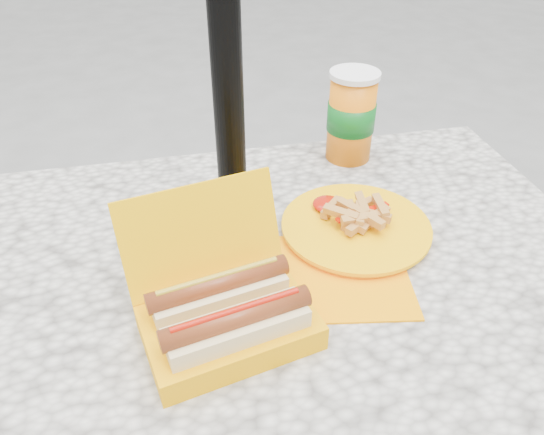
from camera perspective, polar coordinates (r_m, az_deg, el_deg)
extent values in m
cube|color=beige|center=(0.87, -2.40, -6.99)|extent=(1.20, 0.80, 0.05)
cylinder|color=black|center=(1.40, -25.42, -12.26)|extent=(0.07, 0.07, 0.70)
cylinder|color=black|center=(1.47, 15.52, -6.83)|extent=(0.07, 0.07, 0.70)
cylinder|color=black|center=(0.82, -5.17, 20.55)|extent=(0.05, 0.05, 2.20)
cube|color=#FFB000|center=(0.74, -4.61, -11.67)|extent=(0.25, 0.19, 0.04)
cube|color=#FFB000|center=(0.75, -7.57, -1.87)|extent=(0.23, 0.10, 0.14)
cube|color=beige|center=(0.70, -3.72, -12.29)|extent=(0.19, 0.09, 0.05)
cylinder|color=brown|center=(0.68, -3.81, -10.70)|extent=(0.20, 0.07, 0.03)
cylinder|color=#AA1204|center=(0.67, -3.85, -9.91)|extent=(0.17, 0.04, 0.01)
cube|color=beige|center=(0.75, -5.62, -8.69)|extent=(0.19, 0.09, 0.05)
cylinder|color=brown|center=(0.73, -5.75, -7.10)|extent=(0.20, 0.07, 0.03)
cylinder|color=#AE8D1B|center=(0.72, -5.81, -6.30)|extent=(0.17, 0.04, 0.01)
cube|color=#FF9500|center=(0.85, 7.71, -6.14)|extent=(0.23, 0.23, 0.00)
cylinder|color=#FFB000|center=(0.94, 9.00, -1.07)|extent=(0.25, 0.25, 0.01)
cylinder|color=#FFB000|center=(0.93, 9.02, -0.84)|extent=(0.26, 0.26, 0.01)
cube|color=#C08030|center=(0.92, 9.10, -0.06)|extent=(0.06, 0.05, 0.01)
cube|color=#C08030|center=(0.91, 7.43, 0.47)|extent=(0.06, 0.05, 0.02)
cube|color=#C08030|center=(0.93, 8.68, -0.29)|extent=(0.04, 0.06, 0.02)
cube|color=#C08030|center=(0.91, 9.33, -0.73)|extent=(0.06, 0.05, 0.01)
cube|color=#C08030|center=(0.91, 9.35, -0.14)|extent=(0.06, 0.02, 0.02)
cube|color=#C08030|center=(0.93, 10.83, 0.26)|extent=(0.06, 0.05, 0.01)
cube|color=#C08030|center=(0.93, 8.63, 0.53)|extent=(0.02, 0.06, 0.02)
cube|color=#C08030|center=(0.95, 6.42, 1.08)|extent=(0.05, 0.06, 0.01)
cube|color=#C08030|center=(0.93, 8.67, 0.94)|extent=(0.04, 0.06, 0.02)
cube|color=#C08030|center=(0.93, 8.84, -0.30)|extent=(0.06, 0.05, 0.01)
cube|color=#C08030|center=(0.94, 11.59, 1.22)|extent=(0.02, 0.06, 0.01)
cube|color=#C08030|center=(0.96, 9.39, 1.21)|extent=(0.06, 0.04, 0.01)
cube|color=#C08030|center=(0.93, 11.13, 0.21)|extent=(0.06, 0.05, 0.02)
cube|color=#C08030|center=(0.94, 9.70, 1.44)|extent=(0.02, 0.06, 0.02)
cube|color=#C08030|center=(0.92, 9.34, 0.37)|extent=(0.03, 0.06, 0.02)
cube|color=#C08030|center=(0.92, 10.46, 0.10)|extent=(0.04, 0.06, 0.02)
cube|color=#C08030|center=(0.92, 10.33, -0.42)|extent=(0.05, 0.06, 0.02)
cube|color=#C08030|center=(0.91, 10.38, -0.05)|extent=(0.04, 0.06, 0.01)
ellipsoid|color=#AA1204|center=(0.96, 6.01, 1.44)|extent=(0.05, 0.05, 0.02)
cube|color=#C01200|center=(0.93, 9.73, 0.58)|extent=(0.11, 0.04, 0.00)
cylinder|color=orange|center=(1.13, 8.49, 10.47)|extent=(0.09, 0.09, 0.18)
cylinder|color=#0A5B18|center=(1.12, 8.51, 10.71)|extent=(0.10, 0.10, 0.06)
cylinder|color=white|center=(1.09, 8.93, 14.96)|extent=(0.10, 0.10, 0.01)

